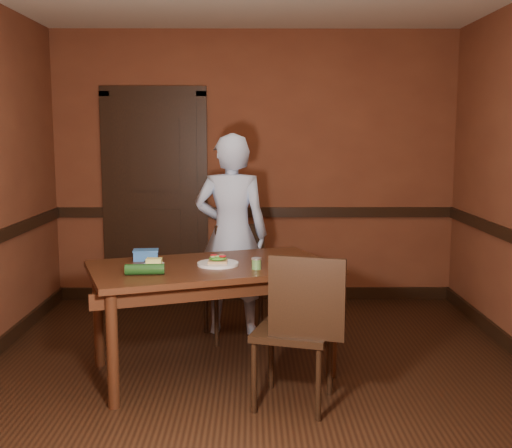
{
  "coord_description": "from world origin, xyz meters",
  "views": [
    {
      "loc": [
        -0.03,
        -4.18,
        1.7
      ],
      "look_at": [
        0.0,
        0.35,
        1.05
      ],
      "focal_mm": 45.0,
      "sensor_mm": 36.0,
      "label": 1
    }
  ],
  "objects_px": {
    "cheese_saucer": "(154,262)",
    "chair_near": "(294,328)",
    "person": "(231,234)",
    "sandwich_plate": "(218,262)",
    "food_tub": "(146,255)",
    "sauce_jar": "(256,263)",
    "dining_table": "(212,318)",
    "chair_far": "(233,283)"
  },
  "relations": [
    {
      "from": "cheese_saucer",
      "to": "chair_near",
      "type": "bearing_deg",
      "value": -30.85
    },
    {
      "from": "person",
      "to": "cheese_saucer",
      "type": "distance_m",
      "value": 1.05
    },
    {
      "from": "sandwich_plate",
      "to": "food_tub",
      "type": "relative_size",
      "value": 1.48
    },
    {
      "from": "chair_near",
      "to": "cheese_saucer",
      "type": "relative_size",
      "value": 6.81
    },
    {
      "from": "sauce_jar",
      "to": "cheese_saucer",
      "type": "relative_size",
      "value": 0.54
    },
    {
      "from": "dining_table",
      "to": "person",
      "type": "bearing_deg",
      "value": 63.58
    },
    {
      "from": "dining_table",
      "to": "chair_near",
      "type": "xyz_separation_m",
      "value": [
        0.54,
        -0.56,
        0.1
      ]
    },
    {
      "from": "chair_far",
      "to": "sandwich_plate",
      "type": "relative_size",
      "value": 3.21
    },
    {
      "from": "chair_far",
      "to": "person",
      "type": "height_order",
      "value": "person"
    },
    {
      "from": "sauce_jar",
      "to": "sandwich_plate",
      "type": "bearing_deg",
      "value": 153.38
    },
    {
      "from": "sandwich_plate",
      "to": "sauce_jar",
      "type": "xyz_separation_m",
      "value": [
        0.27,
        -0.13,
        0.02
      ]
    },
    {
      "from": "sauce_jar",
      "to": "food_tub",
      "type": "xyz_separation_m",
      "value": [
        -0.8,
        0.32,
        -0.0
      ]
    },
    {
      "from": "chair_near",
      "to": "person",
      "type": "xyz_separation_m",
      "value": [
        -0.43,
        1.48,
        0.36
      ]
    },
    {
      "from": "chair_near",
      "to": "sauce_jar",
      "type": "relative_size",
      "value": 12.5
    },
    {
      "from": "sauce_jar",
      "to": "chair_far",
      "type": "bearing_deg",
      "value": 101.66
    },
    {
      "from": "chair_far",
      "to": "person",
      "type": "xyz_separation_m",
      "value": [
        -0.01,
        0.15,
        0.38
      ]
    },
    {
      "from": "chair_far",
      "to": "sandwich_plate",
      "type": "bearing_deg",
      "value": -112.81
    },
    {
      "from": "chair_far",
      "to": "food_tub",
      "type": "height_order",
      "value": "chair_far"
    },
    {
      "from": "chair_near",
      "to": "cheese_saucer",
      "type": "distance_m",
      "value": 1.14
    },
    {
      "from": "person",
      "to": "sauce_jar",
      "type": "relative_size",
      "value": 21.58
    },
    {
      "from": "chair_far",
      "to": "food_tub",
      "type": "xyz_separation_m",
      "value": [
        -0.61,
        -0.6,
        0.36
      ]
    },
    {
      "from": "chair_far",
      "to": "sandwich_plate",
      "type": "xyz_separation_m",
      "value": [
        -0.08,
        -0.79,
        0.34
      ]
    },
    {
      "from": "cheese_saucer",
      "to": "food_tub",
      "type": "distance_m",
      "value": 0.18
    },
    {
      "from": "chair_near",
      "to": "chair_far",
      "type": "bearing_deg",
      "value": -55.76
    },
    {
      "from": "food_tub",
      "to": "person",
      "type": "bearing_deg",
      "value": 45.2
    },
    {
      "from": "sauce_jar",
      "to": "cheese_saucer",
      "type": "distance_m",
      "value": 0.74
    },
    {
      "from": "sauce_jar",
      "to": "food_tub",
      "type": "distance_m",
      "value": 0.86
    },
    {
      "from": "sauce_jar",
      "to": "person",
      "type": "bearing_deg",
      "value": 100.69
    },
    {
      "from": "cheese_saucer",
      "to": "person",
      "type": "bearing_deg",
      "value": 60.69
    },
    {
      "from": "person",
      "to": "food_tub",
      "type": "height_order",
      "value": "person"
    },
    {
      "from": "cheese_saucer",
      "to": "dining_table",
      "type": "bearing_deg",
      "value": -0.81
    },
    {
      "from": "cheese_saucer",
      "to": "food_tub",
      "type": "bearing_deg",
      "value": 117.27
    },
    {
      "from": "sandwich_plate",
      "to": "cheese_saucer",
      "type": "relative_size",
      "value": 2.0
    },
    {
      "from": "dining_table",
      "to": "chair_far",
      "type": "bearing_deg",
      "value": 61.4
    },
    {
      "from": "dining_table",
      "to": "food_tub",
      "type": "height_order",
      "value": "food_tub"
    },
    {
      "from": "sandwich_plate",
      "to": "sauce_jar",
      "type": "height_order",
      "value": "sauce_jar"
    },
    {
      "from": "chair_near",
      "to": "sandwich_plate",
      "type": "xyz_separation_m",
      "value": [
        -0.5,
        0.54,
        0.31
      ]
    },
    {
      "from": "chair_far",
      "to": "sauce_jar",
      "type": "height_order",
      "value": "chair_far"
    },
    {
      "from": "dining_table",
      "to": "sauce_jar",
      "type": "distance_m",
      "value": 0.55
    },
    {
      "from": "chair_far",
      "to": "sandwich_plate",
      "type": "height_order",
      "value": "chair_far"
    },
    {
      "from": "chair_far",
      "to": "food_tub",
      "type": "relative_size",
      "value": 4.75
    },
    {
      "from": "chair_far",
      "to": "sauce_jar",
      "type": "relative_size",
      "value": 11.79
    }
  ]
}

